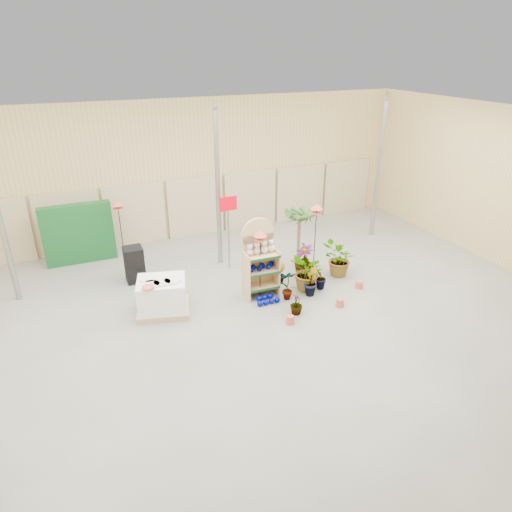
% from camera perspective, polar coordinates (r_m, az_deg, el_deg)
% --- Properties ---
extents(room, '(15.20, 12.10, 4.70)m').
position_cam_1_polar(room, '(10.70, -0.22, 4.40)').
color(room, '#64655B').
rests_on(room, ground).
extents(display_shelf, '(0.89, 0.58, 2.07)m').
position_cam_1_polar(display_shelf, '(11.67, 0.40, -0.55)').
color(display_shelf, tan).
rests_on(display_shelf, ground).
extents(teddy_bears, '(0.76, 0.20, 0.33)m').
position_cam_1_polar(teddy_bears, '(11.45, 0.72, 0.92)').
color(teddy_bears, beige).
rests_on(teddy_bears, display_shelf).
extents(gazing_balls_shelf, '(0.76, 0.26, 0.14)m').
position_cam_1_polar(gazing_balls_shelf, '(11.63, 0.63, -1.36)').
color(gazing_balls_shelf, '#00077A').
rests_on(gazing_balls_shelf, display_shelf).
extents(gazing_balls_floor, '(0.63, 0.39, 0.15)m').
position_cam_1_polar(gazing_balls_floor, '(11.64, 1.39, -5.50)').
color(gazing_balls_floor, '#00077A').
rests_on(gazing_balls_floor, ground).
extents(pallet_stack, '(1.45, 1.30, 0.91)m').
position_cam_1_polar(pallet_stack, '(11.29, -11.64, -4.96)').
color(pallet_stack, tan).
rests_on(pallet_stack, ground).
extents(charcoal_planters, '(0.50, 0.50, 1.00)m').
position_cam_1_polar(charcoal_planters, '(12.91, -14.96, -1.02)').
color(charcoal_planters, black).
rests_on(charcoal_planters, ground).
extents(trellis_stock, '(2.00, 0.30, 1.80)m').
position_cam_1_polar(trellis_stock, '(14.42, -21.30, 2.60)').
color(trellis_stock, '#10471B').
rests_on(trellis_stock, ground).
extents(offer_sign, '(0.50, 0.08, 2.20)m').
position_cam_1_polar(offer_sign, '(12.77, -3.48, 4.74)').
color(offer_sign, gray).
rests_on(offer_sign, ground).
extents(bird_table_front, '(0.34, 0.34, 1.87)m').
position_cam_1_polar(bird_table_front, '(11.12, 0.53, 2.56)').
color(bird_table_front, black).
rests_on(bird_table_front, ground).
extents(bird_table_right, '(0.34, 0.34, 2.11)m').
position_cam_1_polar(bird_table_right, '(12.36, 7.59, 5.81)').
color(bird_table_right, black).
rests_on(bird_table_right, ground).
extents(bird_table_back, '(0.34, 0.34, 1.99)m').
position_cam_1_polar(bird_table_back, '(13.52, -16.91, 6.09)').
color(bird_table_back, black).
rests_on(bird_table_back, ground).
extents(palm, '(0.70, 0.70, 1.72)m').
position_cam_1_polar(palm, '(13.37, 5.48, 5.13)').
color(palm, brown).
rests_on(palm, ground).
extents(potted_plant_0, '(0.49, 0.39, 0.83)m').
position_cam_1_polar(potted_plant_0, '(11.66, 4.02, -3.58)').
color(potted_plant_0, '#2B4F1C').
rests_on(potted_plant_0, ground).
extents(potted_plant_1, '(0.49, 0.52, 0.75)m').
position_cam_1_polar(potted_plant_1, '(11.94, 6.84, -3.21)').
color(potted_plant_1, '#2B4F1C').
rests_on(potted_plant_1, ground).
extents(potted_plant_2, '(0.90, 1.02, 1.05)m').
position_cam_1_polar(potted_plant_2, '(12.06, 6.50, -2.07)').
color(potted_plant_2, '#2B4F1C').
rests_on(potted_plant_2, ground).
extents(potted_plant_3, '(0.62, 0.62, 0.96)m').
position_cam_1_polar(potted_plant_3, '(12.77, 6.01, -0.65)').
color(potted_plant_3, '#2B4F1C').
rests_on(potted_plant_3, ground).
extents(potted_plant_4, '(0.31, 0.45, 0.82)m').
position_cam_1_polar(potted_plant_4, '(13.36, 6.20, 0.20)').
color(potted_plant_4, '#2B4F1C').
rests_on(potted_plant_4, ground).
extents(potted_plant_5, '(0.37, 0.39, 0.55)m').
position_cam_1_polar(potted_plant_5, '(12.50, 3.09, -2.20)').
color(potted_plant_5, '#2B4F1C').
rests_on(potted_plant_5, ground).
extents(potted_plant_7, '(0.34, 0.34, 0.55)m').
position_cam_1_polar(potted_plant_7, '(11.12, 5.06, -5.97)').
color(potted_plant_7, '#2B4F1C').
rests_on(potted_plant_7, ground).
extents(potted_plant_9, '(0.46, 0.46, 0.66)m').
position_cam_1_polar(potted_plant_9, '(12.24, 8.06, -2.76)').
color(potted_plant_9, '#2B4F1C').
rests_on(potted_plant_9, ground).
extents(potted_plant_10, '(1.16, 1.10, 1.01)m').
position_cam_1_polar(potted_plant_10, '(12.94, 10.34, -0.45)').
color(potted_plant_10, '#2B4F1C').
rests_on(potted_plant_10, ground).
extents(potted_plant_11, '(0.59, 0.59, 0.74)m').
position_cam_1_polar(potted_plant_11, '(13.41, 0.75, 0.27)').
color(potted_plant_11, '#2B4F1C').
rests_on(potted_plant_11, ground).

